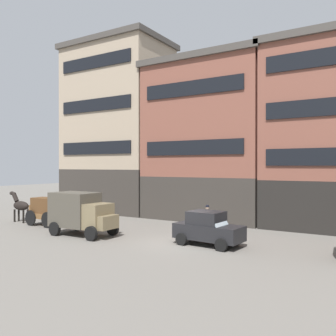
# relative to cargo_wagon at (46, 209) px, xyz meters

# --- Properties ---
(ground_plane) EXTENTS (120.00, 120.00, 0.00)m
(ground_plane) POSITION_rel_cargo_wagon_xyz_m (11.21, -0.03, -1.15)
(ground_plane) COLOR slate
(building_far_left) EXTENTS (9.94, 6.75, 15.91)m
(building_far_left) POSITION_rel_cargo_wagon_xyz_m (-1.26, 9.58, 6.85)
(building_far_left) COLOR #38332D
(building_far_left) RESTS_ON ground_plane
(building_center_left) EXTENTS (10.13, 6.75, 12.83)m
(building_center_left) POSITION_rel_cargo_wagon_xyz_m (8.42, 9.58, 5.30)
(building_center_left) COLOR #38332D
(building_center_left) RESTS_ON ground_plane
(building_center_right) EXTENTS (8.09, 6.75, 12.98)m
(building_center_right) POSITION_rel_cargo_wagon_xyz_m (17.18, 9.58, 5.39)
(building_center_right) COLOR black
(building_center_right) RESTS_ON ground_plane
(cargo_wagon) EXTENTS (2.94, 1.58, 1.98)m
(cargo_wagon) POSITION_rel_cargo_wagon_xyz_m (0.00, 0.00, 0.00)
(cargo_wagon) COLOR brown
(cargo_wagon) RESTS_ON ground_plane
(draft_horse) EXTENTS (2.35, 0.65, 2.30)m
(draft_horse) POSITION_rel_cargo_wagon_xyz_m (-2.95, 0.00, 0.12)
(draft_horse) COLOR black
(draft_horse) RESTS_ON ground_plane
(delivery_truck_near) EXTENTS (4.36, 2.13, 2.62)m
(delivery_truck_near) POSITION_rel_cargo_wagon_xyz_m (4.83, -1.34, 0.28)
(delivery_truck_near) COLOR #7A6B4C
(delivery_truck_near) RESTS_ON ground_plane
(sedan_dark) EXTENTS (3.82, 2.11, 1.83)m
(sedan_dark) POSITION_rel_cargo_wagon_xyz_m (12.67, 0.19, -0.23)
(sedan_dark) COLOR black
(sedan_dark) RESTS_ON ground_plane
(pedestrian_officer) EXTENTS (0.49, 0.49, 1.79)m
(pedestrian_officer) POSITION_rel_cargo_wagon_xyz_m (11.16, 3.31, -0.17)
(pedestrian_officer) COLOR black
(pedestrian_officer) RESTS_ON ground_plane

